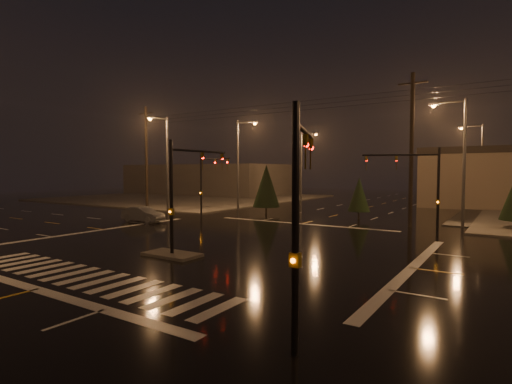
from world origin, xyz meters
TOP-DOWN VIEW (x-y plane):
  - ground at (0.00, 0.00)m, footprint 140.00×140.00m
  - sidewalk_nw at (-30.00, 30.00)m, footprint 36.00×36.00m
  - median_island at (0.00, -4.00)m, footprint 3.00×1.60m
  - crosswalk at (0.00, -9.00)m, footprint 15.00×2.60m
  - stop_bar_near at (0.00, -11.00)m, footprint 16.00×0.50m
  - stop_bar_far at (0.00, 11.00)m, footprint 16.00×0.50m
  - commercial_block at (-35.00, 42.00)m, footprint 30.00×18.00m
  - signal_mast_median at (0.00, -3.07)m, footprint 0.25×4.59m
  - signal_mast_ne at (9.50, 10.14)m, footprint 4.84×1.86m
  - signal_mast_nw at (-9.50, 10.14)m, footprint 4.84×1.86m
  - signal_mast_se at (10.23, -9.75)m, footprint 1.55×3.87m
  - streetlight_1 at (-11.18, 18.00)m, footprint 2.77×0.32m
  - streetlight_2 at (-11.18, 34.00)m, footprint 2.77×0.32m
  - streetlight_3 at (11.18, 16.00)m, footprint 2.77×0.32m
  - streetlight_4 at (11.18, 36.00)m, footprint 2.77×0.32m
  - streetlight_5 at (-16.00, 11.18)m, footprint 0.32×2.77m
  - utility_pole_0 at (-22.00, 14.00)m, footprint 2.20×0.32m
  - utility_pole_1 at (8.00, 14.00)m, footprint 2.20×0.32m
  - conifer_3 at (-6.62, 16.20)m, footprint 2.80×2.80m
  - conifer_4 at (2.91, 16.89)m, footprint 2.00×2.00m
  - car_crossing at (-12.04, 4.66)m, footprint 4.07×1.66m

SIDE VIEW (x-z plane):
  - ground at x=0.00m, z-range 0.00..0.00m
  - crosswalk at x=0.00m, z-range 0.00..0.01m
  - stop_bar_near at x=0.00m, z-range 0.00..0.01m
  - stop_bar_far at x=0.00m, z-range 0.00..0.01m
  - sidewalk_nw at x=-30.00m, z-range 0.00..0.12m
  - median_island at x=0.00m, z-range 0.00..0.15m
  - car_crossing at x=-12.04m, z-range 0.00..1.31m
  - conifer_4 at x=2.91m, z-range 0.35..4.16m
  - commercial_block at x=-35.00m, z-range 0.00..5.60m
  - conifer_3 at x=-6.62m, z-range 0.35..5.43m
  - signal_mast_se at x=10.23m, z-range 0.71..6.71m
  - signal_mast_median at x=0.00m, z-range 0.75..6.75m
  - signal_mast_ne at x=9.50m, z-range 0.79..6.79m
  - signal_mast_nw at x=-9.50m, z-range 0.79..6.79m
  - streetlight_1 at x=-11.18m, z-range 0.80..10.80m
  - streetlight_2 at x=-11.18m, z-range 0.80..10.80m
  - streetlight_3 at x=11.18m, z-range 0.80..10.80m
  - streetlight_4 at x=11.18m, z-range 0.80..10.80m
  - streetlight_5 at x=-16.00m, z-range 0.80..10.80m
  - utility_pole_0 at x=-22.00m, z-range 0.13..12.13m
  - utility_pole_1 at x=8.00m, z-range 0.13..12.13m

